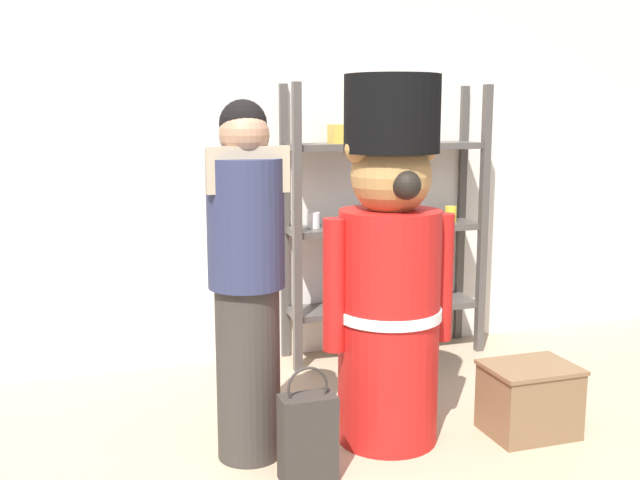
% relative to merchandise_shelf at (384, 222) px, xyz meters
% --- Properties ---
extents(back_wall, '(6.40, 0.12, 2.60)m').
position_rel_merchandise_shelf_xyz_m(back_wall, '(-0.73, 0.22, 0.42)').
color(back_wall, silver).
rests_on(back_wall, ground_plane).
extents(merchandise_shelf, '(1.31, 0.35, 1.75)m').
position_rel_merchandise_shelf_xyz_m(merchandise_shelf, '(0.00, 0.00, 0.00)').
color(merchandise_shelf, '#4C4742').
rests_on(merchandise_shelf, ground_plane).
extents(teddy_bear_guard, '(0.66, 0.50, 1.74)m').
position_rel_merchandise_shelf_xyz_m(teddy_bear_guard, '(-0.48, -1.21, -0.04)').
color(teddy_bear_guard, red).
rests_on(teddy_bear_guard, ground_plane).
extents(person_shopper, '(0.36, 0.34, 1.63)m').
position_rel_merchandise_shelf_xyz_m(person_shopper, '(-1.16, -1.18, -0.03)').
color(person_shopper, '#38332D').
rests_on(person_shopper, ground_plane).
extents(shopping_bag, '(0.24, 0.13, 0.51)m').
position_rel_merchandise_shelf_xyz_m(shopping_bag, '(-0.97, -1.48, -0.68)').
color(shopping_bag, '#332D28').
rests_on(shopping_bag, ground_plane).
extents(display_crate, '(0.44, 0.34, 0.35)m').
position_rel_merchandise_shelf_xyz_m(display_crate, '(0.21, -1.37, -0.70)').
color(display_crate, brown).
rests_on(display_crate, ground_plane).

